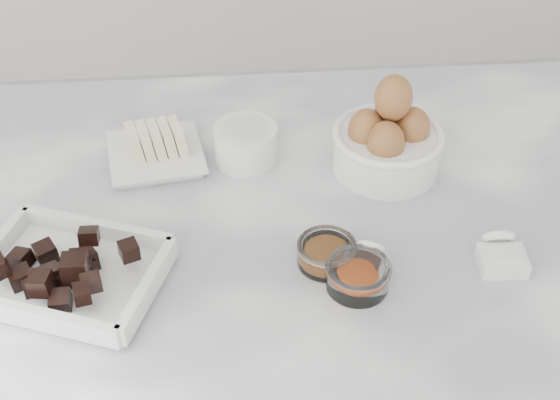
# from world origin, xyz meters

# --- Properties ---
(marble_slab) EXTENTS (1.20, 0.80, 0.04)m
(marble_slab) POSITION_xyz_m (0.00, 0.00, 0.92)
(marble_slab) COLOR white
(marble_slab) RESTS_ON cabinet
(chocolate_dish) EXTENTS (0.25, 0.22, 0.06)m
(chocolate_dish) POSITION_xyz_m (-0.23, -0.05, 0.96)
(chocolate_dish) COLOR white
(chocolate_dish) RESTS_ON marble_slab
(butter_plate) EXTENTS (0.15, 0.15, 0.05)m
(butter_plate) POSITION_xyz_m (-0.14, 0.18, 0.96)
(butter_plate) COLOR white
(butter_plate) RESTS_ON marble_slab
(sugar_ramekin) EXTENTS (0.09, 0.09, 0.05)m
(sugar_ramekin) POSITION_xyz_m (-0.02, 0.17, 0.97)
(sugar_ramekin) COLOR white
(sugar_ramekin) RESTS_ON marble_slab
(egg_bowl) EXTENTS (0.15, 0.15, 0.15)m
(egg_bowl) POSITION_xyz_m (0.18, 0.14, 0.99)
(egg_bowl) COLOR white
(egg_bowl) RESTS_ON marble_slab
(honey_bowl) EXTENTS (0.07, 0.07, 0.03)m
(honey_bowl) POSITION_xyz_m (0.07, -0.04, 0.96)
(honey_bowl) COLOR white
(honey_bowl) RESTS_ON marble_slab
(zest_bowl) EXTENTS (0.08, 0.08, 0.03)m
(zest_bowl) POSITION_xyz_m (0.10, -0.09, 0.96)
(zest_bowl) COLOR white
(zest_bowl) RESTS_ON marble_slab
(vanilla_spoon) EXTENTS (0.07, 0.07, 0.04)m
(vanilla_spoon) POSITION_xyz_m (0.11, -0.06, 0.95)
(vanilla_spoon) COLOR white
(vanilla_spoon) RESTS_ON marble_slab
(salt_spoon) EXTENTS (0.06, 0.07, 0.04)m
(salt_spoon) POSITION_xyz_m (0.28, -0.06, 0.95)
(salt_spoon) COLOR white
(salt_spoon) RESTS_ON marble_slab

